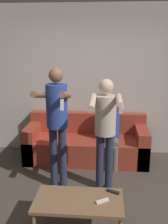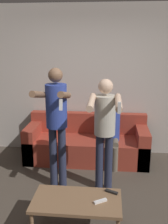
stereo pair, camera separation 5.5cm
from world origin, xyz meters
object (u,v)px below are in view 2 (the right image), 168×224
object	(u,v)px
remote_far	(112,192)
person_standing_left	(56,117)
person_standing_right	(105,124)
coffee_table	(77,203)
remote_near	(100,201)
couch	(87,144)
person_seated	(112,131)

from	to	relation	value
remote_far	person_standing_left	bearing A→B (deg)	137.35
person_standing_left	person_standing_right	distance (m)	0.66
coffee_table	remote_far	bearing A→B (deg)	23.79
person_standing_left	person_standing_right	xyz separation A→B (m)	(0.66, -0.01, -0.08)
coffee_table	remote_near	xyz separation A→B (m)	(0.26, -0.02, 0.05)
couch	remote_far	world-z (taller)	couch
coffee_table	remote_near	bearing A→B (deg)	-5.16
couch	remote_far	distance (m)	1.76
person_standing_right	coffee_table	size ratio (longest dim) A/B	1.64
person_standing_right	coffee_table	world-z (taller)	person_standing_right
couch	person_standing_right	world-z (taller)	person_standing_right
person_standing_left	coffee_table	size ratio (longest dim) A/B	1.78
person_standing_right	person_standing_left	bearing A→B (deg)	179.23
couch	person_seated	distance (m)	0.57
person_standing_right	remote_far	distance (m)	0.91
person_standing_right	coffee_table	xyz separation A→B (m)	(-0.27, -0.86, -0.63)
coffee_table	remote_far	world-z (taller)	remote_far
remote_far	couch	bearing A→B (deg)	104.36
couch	remote_far	xyz separation A→B (m)	(0.43, -1.70, 0.13)
couch	remote_near	distance (m)	1.92
person_seated	remote_far	world-z (taller)	person_seated
person_seated	coffee_table	size ratio (longest dim) A/B	1.16
remote_near	remote_far	distance (m)	0.22
person_seated	couch	bearing A→B (deg)	159.96
coffee_table	person_standing_right	bearing A→B (deg)	72.41
couch	remote_near	xyz separation A→B (m)	(0.32, -1.89, 0.13)
coffee_table	remote_far	size ratio (longest dim) A/B	6.43
person_seated	person_standing_right	bearing A→B (deg)	-96.98
remote_far	remote_near	bearing A→B (deg)	-122.10
person_standing_left	person_standing_right	bearing A→B (deg)	-0.77
person_standing_right	person_seated	world-z (taller)	person_standing_right
person_seated	remote_near	xyz separation A→B (m)	(-0.12, -1.73, -0.19)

